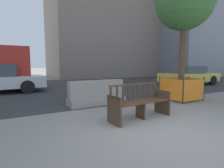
% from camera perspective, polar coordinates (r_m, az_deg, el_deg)
% --- Properties ---
extents(ground_plane, '(200.00, 200.00, 0.00)m').
position_cam_1_polar(ground_plane, '(3.75, 17.90, -15.35)').
color(ground_plane, gray).
extents(street_asphalt, '(120.00, 12.00, 0.01)m').
position_cam_1_polar(street_asphalt, '(11.44, -15.69, -0.93)').
color(street_asphalt, '#333335').
rests_on(street_asphalt, ground).
extents(street_bench, '(1.73, 0.67, 0.88)m').
position_cam_1_polar(street_bench, '(4.53, 9.08, -6.18)').
color(street_bench, '#473323').
rests_on(street_bench, ground).
extents(jersey_barrier_centre, '(2.01, 0.71, 0.84)m').
position_cam_1_polar(jersey_barrier_centre, '(6.13, -4.98, -3.46)').
color(jersey_barrier_centre, gray).
rests_on(jersey_barrier_centre, ground).
extents(street_tree, '(2.17, 2.17, 4.84)m').
position_cam_1_polar(street_tree, '(7.69, 22.60, 23.59)').
color(street_tree, brown).
rests_on(street_tree, ground).
extents(construction_fence, '(1.19, 1.19, 0.92)m').
position_cam_1_polar(construction_fence, '(7.37, 21.57, -1.33)').
color(construction_fence, '#2D2D33').
rests_on(construction_fence, ground).
extents(car_taxi_near, '(4.26, 2.04, 1.29)m').
position_cam_1_polar(car_taxi_near, '(13.35, 23.80, 2.53)').
color(car_taxi_near, '#DBC64C').
rests_on(car_taxi_near, ground).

